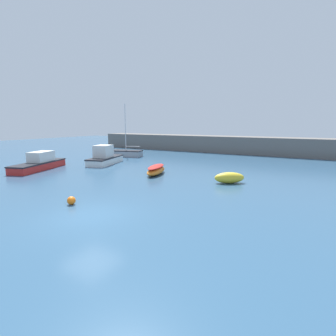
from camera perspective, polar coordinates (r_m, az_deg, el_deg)
The scene contains 8 objects.
ground_plane at distance 13.38m, azimuth -16.55°, elevation -10.28°, with size 120.00×120.00×0.20m, color #2D5170.
harbor_breakwater at distance 39.87m, azimuth 16.47°, elevation 4.81°, with size 49.56×3.79×2.44m, color #66605B.
fishing_dinghy_green at distance 19.86m, azimuth 13.20°, elevation -2.08°, with size 2.34×2.03×0.82m.
rowboat_with_red_cover at distance 22.68m, azimuth -2.63°, elevation -0.40°, with size 1.96×3.68×0.79m.
cabin_cruiser_white at distance 27.92m, azimuth -26.18°, elevation 0.98°, with size 3.66×6.44×1.69m.
motorboat_grey_hull at distance 29.11m, azimuth -13.61°, elevation 2.25°, with size 3.37×5.51×2.07m.
sailboat_tall_mast at distance 35.14m, azimuth -9.11°, elevation 3.21°, with size 4.47×2.72×6.81m.
mooring_buoy_orange at distance 15.30m, azimuth -20.30°, elevation -6.66°, with size 0.46×0.46×0.46m, color orange.
Camera 1 is at (9.26, -8.56, 4.40)m, focal length 28.00 mm.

